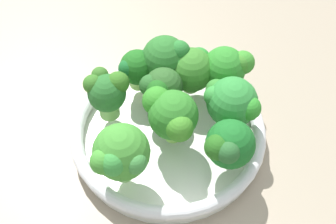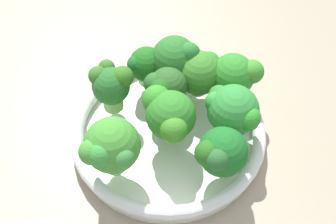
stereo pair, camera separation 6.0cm
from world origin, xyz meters
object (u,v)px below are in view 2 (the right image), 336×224
(broccoli_floret_1, at_px, (199,72))
(broccoli_floret_4, at_px, (111,84))
(bowl, at_px, (168,133))
(broccoli_floret_3, at_px, (112,150))
(broccoli_floret_7, at_px, (165,87))
(broccoli_floret_2, at_px, (236,75))
(broccoli_floret_8, at_px, (146,65))
(broccoli_floret_6, at_px, (233,110))
(broccoli_floret_0, at_px, (221,153))
(broccoli_floret_9, at_px, (169,115))
(broccoli_floret_5, at_px, (177,58))

(broccoli_floret_1, relative_size, broccoli_floret_4, 0.95)
(bowl, relative_size, broccoli_floret_1, 3.92)
(broccoli_floret_3, height_order, broccoli_floret_7, broccoli_floret_3)
(broccoli_floret_2, height_order, broccoli_floret_8, broccoli_floret_2)
(broccoli_floret_6, bearing_deg, broccoli_floret_4, -128.73)
(broccoli_floret_0, xyz_separation_m, broccoli_floret_7, (-0.12, -0.02, -0.00))
(bowl, xyz_separation_m, broccoli_floret_2, (-0.02, 0.11, 0.05))
(broccoli_floret_2, distance_m, broccoli_floret_9, 0.12)
(bowl, distance_m, broccoli_floret_8, 0.10)
(broccoli_floret_5, height_order, broccoli_floret_9, same)
(broccoli_floret_7, bearing_deg, broccoli_floret_5, 137.36)
(broccoli_floret_4, distance_m, broccoli_floret_8, 0.06)
(bowl, distance_m, broccoli_floret_0, 0.11)
(broccoli_floret_1, distance_m, broccoli_floret_4, 0.12)
(broccoli_floret_5, distance_m, broccoli_floret_9, 0.10)
(bowl, relative_size, broccoli_floret_7, 4.14)
(broccoli_floret_3, relative_size, broccoli_floret_4, 1.18)
(broccoli_floret_5, bearing_deg, broccoli_floret_7, -42.64)
(broccoli_floret_2, bearing_deg, broccoli_floret_5, -129.98)
(broccoli_floret_2, relative_size, broccoli_floret_3, 0.82)
(broccoli_floret_0, xyz_separation_m, broccoli_floret_1, (-0.13, 0.04, -0.00))
(broccoli_floret_2, distance_m, broccoli_floret_7, 0.10)
(broccoli_floret_0, xyz_separation_m, broccoli_floret_8, (-0.17, -0.02, -0.01))
(broccoli_floret_4, bearing_deg, broccoli_floret_0, 28.73)
(broccoli_floret_6, height_order, broccoli_floret_7, broccoli_floret_6)
(broccoli_floret_6, bearing_deg, broccoli_floret_2, 146.65)
(broccoli_floret_0, distance_m, broccoli_floret_5, 0.16)
(broccoli_floret_2, distance_m, broccoli_floret_4, 0.17)
(broccoli_floret_6, xyz_separation_m, broccoli_floret_9, (-0.02, -0.08, 0.00))
(broccoli_floret_0, height_order, broccoli_floret_7, broccoli_floret_0)
(broccoli_floret_2, bearing_deg, broccoli_floret_6, -33.35)
(broccoli_floret_7, bearing_deg, broccoli_floret_2, 79.67)
(broccoli_floret_1, height_order, broccoli_floret_7, broccoli_floret_1)
(broccoli_floret_6, bearing_deg, broccoli_floret_5, -165.43)
(broccoli_floret_6, bearing_deg, broccoli_floret_9, -105.02)
(broccoli_floret_6, bearing_deg, broccoli_floret_1, -174.75)
(broccoli_floret_1, xyz_separation_m, broccoli_floret_2, (0.03, 0.04, 0.00))
(broccoli_floret_5, bearing_deg, broccoli_floret_2, 50.02)
(broccoli_floret_0, bearing_deg, broccoli_floret_7, -171.54)
(broccoli_floret_3, distance_m, broccoli_floret_5, 0.17)
(broccoli_floret_1, bearing_deg, broccoli_floret_8, -126.06)
(broccoli_floret_2, height_order, broccoli_floret_6, broccoli_floret_6)
(broccoli_floret_5, bearing_deg, broccoli_floret_9, -29.85)
(broccoli_floret_1, bearing_deg, broccoli_floret_5, -142.69)
(broccoli_floret_4, height_order, broccoli_floret_5, broccoli_floret_5)
(broccoli_floret_4, distance_m, broccoli_floret_7, 0.07)
(broccoli_floret_1, height_order, broccoli_floret_9, broccoli_floret_9)
(broccoli_floret_3, relative_size, broccoli_floret_9, 1.00)
(broccoli_floret_1, distance_m, broccoli_floret_8, 0.07)
(broccoli_floret_0, bearing_deg, bowl, -161.93)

